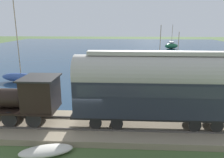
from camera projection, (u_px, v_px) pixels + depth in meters
The scene contains 13 objects.
ground_plane at pixel (85, 129), 14.31m from camera, with size 200.00×200.00×0.00m, color #476033.
harbor_water at pixel (114, 50), 55.44m from camera, with size 80.00×80.00×0.01m.
rail_embankment at pixel (85, 127), 14.29m from camera, with size 4.41×56.00×0.50m.
steam_locomotive at pixel (21, 97), 14.00m from camera, with size 2.32×6.14×3.43m.
passenger_coach at pixel (155, 85), 13.34m from camera, with size 2.24×10.31×4.67m.
sailboat_blue at pixel (21, 77), 25.49m from camera, with size 2.10×5.36×9.43m.
sailboat_yellow at pixel (159, 64), 33.26m from camera, with size 3.04×4.78×6.49m.
sailboat_brown at pixel (177, 60), 38.20m from camera, with size 1.99×5.70×5.35m.
sailboat_green at pixel (171, 46), 59.06m from camera, with size 2.50×3.98×6.34m.
rowboat_near_shore at pixel (199, 100), 19.01m from camera, with size 2.65×2.49×0.54m.
rowboat_far_out at pixel (102, 90), 21.98m from camera, with size 2.19×3.00×0.49m.
rowboat_off_pier at pixel (153, 82), 24.58m from camera, with size 2.80×2.26×0.56m.
beached_dinghy at pixel (46, 151), 11.53m from camera, with size 1.88×3.00×0.44m.
Camera 1 is at (-12.92, -2.45, 6.78)m, focal length 35.00 mm.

